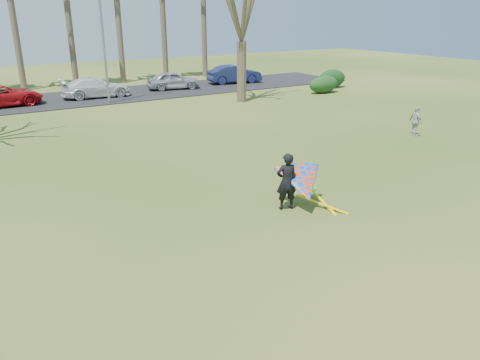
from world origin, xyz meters
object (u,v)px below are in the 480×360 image
streetlight (105,34)px  car_4 (173,80)px  car_3 (96,88)px  car_5 (234,74)px  kite_flyer (301,183)px  car_2 (2,96)px  pedestrian_b (416,121)px

streetlight → car_4: (5.90, 3.06, -3.71)m
car_3 → car_5: car_5 is taller
streetlight → car_3: size_ratio=1.68×
kite_flyer → car_2: bearing=104.6°
pedestrian_b → car_2: bearing=53.6°
car_3 → car_4: bearing=-82.8°
pedestrian_b → kite_flyer: kite_flyer is taller
car_4 → pedestrian_b: pedestrian_b is taller
pedestrian_b → car_5: bearing=8.2°
streetlight → kite_flyer: streetlight is taller
car_2 → pedestrian_b: pedestrian_b is taller
streetlight → car_2: size_ratio=1.64×
car_3 → streetlight: bearing=-171.2°
streetlight → car_2: (-6.35, 2.40, -3.73)m
car_2 → car_3: car_3 is taller
streetlight → car_2: bearing=159.3°
pedestrian_b → kite_flyer: 11.35m
streetlight → kite_flyer: 20.97m
streetlight → pedestrian_b: size_ratio=5.43×
streetlight → car_3: (-0.27, 2.57, -3.71)m
car_2 → car_4: (12.25, 0.66, 0.01)m
car_2 → car_5: size_ratio=1.07×
car_3 → pedestrian_b: (10.50, -19.08, -0.01)m
streetlight → car_5: streetlight is taller
car_3 → kite_flyer: (-0.07, -23.23, 0.11)m
streetlight → car_2: streetlight is taller
car_4 → kite_flyer: (-6.24, -23.72, 0.10)m
streetlight → car_5: size_ratio=1.76×
car_4 → car_3: bearing=104.9°
car_5 → pedestrian_b: bearing=-174.8°
car_2 → car_4: bearing=-91.4°
car_2 → car_5: 18.05m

